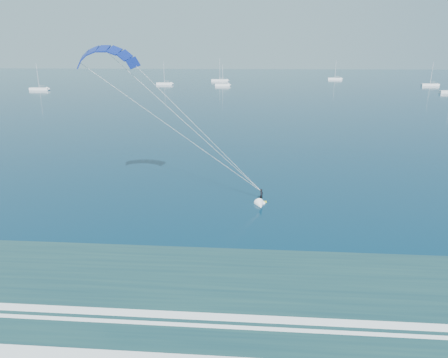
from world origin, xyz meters
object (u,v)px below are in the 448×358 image
sailboat_5 (430,85)px  sailboat_2 (220,80)px  kitesurfer_rig (187,125)px  sailboat_4 (335,79)px  sailboat_3 (223,85)px  sailboat_1 (165,83)px  sailboat_0 (39,89)px

sailboat_5 → sailboat_2: bearing=165.6°
kitesurfer_rig → sailboat_4: size_ratio=1.67×
sailboat_4 → sailboat_3: bearing=-138.6°
sailboat_4 → sailboat_1: bearing=-152.0°
sailboat_1 → sailboat_3: size_ratio=1.12×
kitesurfer_rig → sailboat_3: kitesurfer_rig is taller
sailboat_1 → sailboat_5: sailboat_1 is taller
sailboat_0 → sailboat_1: size_ratio=1.00×
sailboat_1 → sailboat_5: (140.96, 2.28, -0.00)m
kitesurfer_rig → sailboat_1: kitesurfer_rig is taller
sailboat_1 → sailboat_2: sailboat_2 is taller
kitesurfer_rig → sailboat_5: bearing=61.5°
sailboat_0 → sailboat_2: sailboat_2 is taller
sailboat_2 → sailboat_5: size_ratio=1.14×
sailboat_4 → sailboat_5: size_ratio=1.03×
sailboat_1 → sailboat_3: (32.35, -7.02, -0.01)m
kitesurfer_rig → sailboat_1: bearing=103.3°
sailboat_1 → sailboat_2: bearing=48.8°
sailboat_1 → sailboat_5: bearing=0.9°
sailboat_3 → sailboat_4: sailboat_4 is taller
kitesurfer_rig → sailboat_1: (-42.49, 179.17, -8.40)m
sailboat_0 → sailboat_5: (191.12, 40.79, -0.00)m
sailboat_0 → sailboat_5: bearing=12.0°
kitesurfer_rig → sailboat_5: 206.62m
sailboat_1 → sailboat_5: size_ratio=1.01×
sailboat_0 → sailboat_4: bearing=31.4°
sailboat_0 → sailboat_5: sailboat_0 is taller
sailboat_4 → sailboat_5: 65.00m
sailboat_5 → kitesurfer_rig: bearing=-118.5°
sailboat_0 → sailboat_2: bearing=42.0°
sailboat_1 → sailboat_2: (27.54, 31.43, 0.01)m
sailboat_0 → sailboat_5: 195.43m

